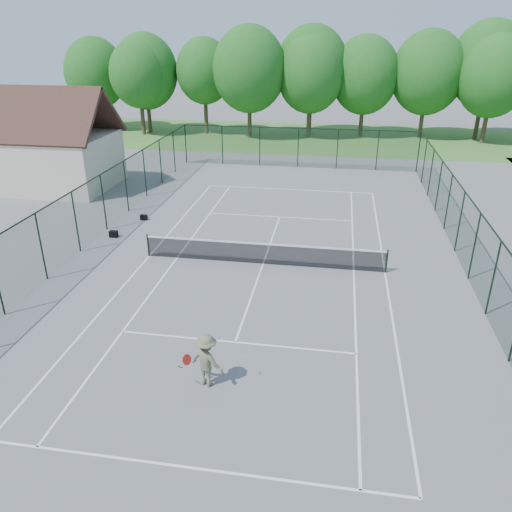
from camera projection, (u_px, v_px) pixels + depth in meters
name	position (u px, v px, depth m)	size (l,w,h in m)	color
ground	(263.00, 264.00, 22.95)	(140.00, 140.00, 0.00)	slate
grass_far	(308.00, 137.00, 49.89)	(80.00, 16.00, 0.01)	#508837
court_lines	(263.00, 264.00, 22.95)	(11.05, 23.85, 0.01)	white
tennis_net	(263.00, 253.00, 22.71)	(11.08, 0.08, 1.10)	black
fence_enclosure	(263.00, 232.00, 22.30)	(18.05, 36.05, 3.02)	#17321E
utility_building	(47.00, 141.00, 33.01)	(8.60, 6.27, 6.63)	beige
tree_line_far	(311.00, 74.00, 47.41)	(39.40, 6.40, 9.70)	#493C27
sports_bag_a	(114.00, 234.00, 25.85)	(0.43, 0.26, 0.34)	black
sports_bag_b	(144.00, 217.00, 28.20)	(0.38, 0.23, 0.30)	black
tennis_player	(207.00, 360.00, 14.83)	(1.97, 1.01, 1.73)	#646A4A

